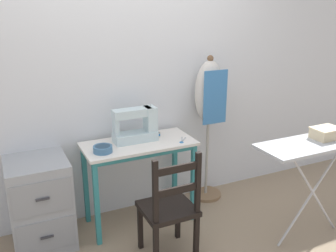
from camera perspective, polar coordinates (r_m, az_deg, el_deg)
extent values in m
plane|color=gray|center=(3.42, -2.73, -15.95)|extent=(14.00, 14.00, 0.00)
cube|color=silver|center=(3.39, -6.52, 7.11)|extent=(10.00, 0.05, 2.55)
cube|color=silver|center=(3.26, -4.49, -2.74)|extent=(0.97, 0.46, 0.02)
cube|color=teal|center=(3.11, -3.22, -4.45)|extent=(0.89, 0.03, 0.04)
cube|color=teal|center=(3.14, -10.79, -11.67)|extent=(0.04, 0.04, 0.75)
cube|color=teal|center=(3.43, 3.87, -8.65)|extent=(0.04, 0.04, 0.75)
cube|color=teal|center=(3.47, -12.44, -8.73)|extent=(0.04, 0.04, 0.75)
cube|color=teal|center=(3.73, 1.02, -6.26)|extent=(0.04, 0.04, 0.75)
cube|color=silver|center=(3.28, -5.01, -1.65)|extent=(0.38, 0.16, 0.08)
cube|color=silver|center=(3.28, -2.72, 1.14)|extent=(0.09, 0.14, 0.22)
cube|color=silver|center=(3.20, -5.50, 2.00)|extent=(0.33, 0.12, 0.07)
cube|color=silver|center=(3.19, -7.95, -0.19)|extent=(0.04, 0.09, 0.15)
cylinder|color=#B22D2D|center=(3.30, -1.87, 1.26)|extent=(0.02, 0.06, 0.06)
cylinder|color=#99999E|center=(3.25, -2.75, 3.15)|extent=(0.01, 0.01, 0.02)
cylinder|color=teal|center=(3.08, -9.91, -3.49)|extent=(0.16, 0.16, 0.05)
cylinder|color=#243D54|center=(3.07, -9.93, -3.08)|extent=(0.12, 0.12, 0.01)
cube|color=silver|center=(3.32, 2.14, -2.04)|extent=(0.07, 0.11, 0.00)
cube|color=silver|center=(3.31, 2.41, -2.06)|extent=(0.09, 0.09, 0.00)
torus|color=#2870B7|center=(3.25, 2.11, -2.50)|extent=(0.03, 0.03, 0.01)
torus|color=#2870B7|center=(3.25, 2.03, -2.50)|extent=(0.03, 0.03, 0.01)
cylinder|color=#2875C1|center=(3.40, -1.47, -1.29)|extent=(0.03, 0.03, 0.03)
cylinder|color=beige|center=(3.39, -1.48, -1.07)|extent=(0.04, 0.04, 0.00)
cylinder|color=beige|center=(3.40, -1.47, -1.50)|extent=(0.04, 0.04, 0.00)
cube|color=black|center=(2.96, -0.06, -12.47)|extent=(0.40, 0.38, 0.04)
cube|color=black|center=(3.15, -4.25, -15.12)|extent=(0.04, 0.04, 0.39)
cube|color=black|center=(3.26, 1.49, -13.75)|extent=(0.04, 0.04, 0.39)
cube|color=black|center=(2.90, -1.84, -18.31)|extent=(0.04, 0.04, 0.39)
cube|color=black|center=(3.03, 4.33, -16.63)|extent=(0.04, 0.04, 0.39)
cube|color=black|center=(2.65, -1.94, -10.04)|extent=(0.04, 0.04, 0.48)
cube|color=black|center=(2.78, 4.56, -8.59)|extent=(0.04, 0.04, 0.48)
cube|color=black|center=(2.65, 1.42, -6.55)|extent=(0.34, 0.02, 0.06)
cube|color=black|center=(2.72, 1.39, -9.76)|extent=(0.34, 0.02, 0.06)
cube|color=#93999E|center=(3.28, -18.89, -10.99)|extent=(0.48, 0.49, 0.75)
cube|color=gray|center=(2.99, -18.60, -10.44)|extent=(0.44, 0.01, 0.27)
cube|color=#333338|center=(2.98, -18.57, -10.52)|extent=(0.10, 0.01, 0.02)
cube|color=gray|center=(3.15, -17.98, -15.70)|extent=(0.44, 0.01, 0.27)
cube|color=#333338|center=(3.14, -17.95, -15.79)|extent=(0.10, 0.01, 0.02)
cylinder|color=#846647|center=(4.01, 5.74, -10.25)|extent=(0.32, 0.32, 0.03)
cylinder|color=#ADA89E|center=(3.81, 5.95, -4.31)|extent=(0.03, 0.03, 0.87)
ellipsoid|color=beige|center=(3.62, 6.29, 5.20)|extent=(0.29, 0.21, 0.61)
sphere|color=brown|center=(3.56, 6.47, 10.21)|extent=(0.06, 0.06, 0.06)
cube|color=teal|center=(3.53, 7.21, 4.34)|extent=(0.25, 0.01, 0.51)
cube|color=#ADB2B7|center=(3.20, 22.09, -2.35)|extent=(1.06, 0.36, 0.02)
cylinder|color=#B7B7BC|center=(3.37, 21.20, -9.37)|extent=(0.65, 0.02, 0.87)
cylinder|color=#B7B7BC|center=(3.37, 21.20, -9.37)|extent=(0.65, 0.02, 0.87)
cube|color=beige|center=(3.27, 22.92, -1.06)|extent=(0.21, 0.16, 0.08)
cube|color=beige|center=(3.26, 23.02, -0.32)|extent=(0.22, 0.17, 0.01)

